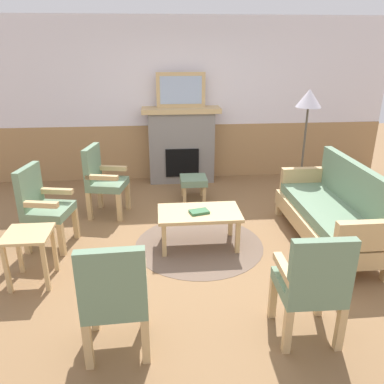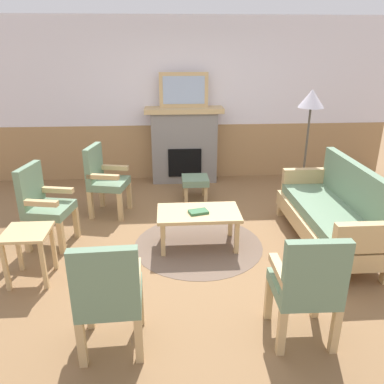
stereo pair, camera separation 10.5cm
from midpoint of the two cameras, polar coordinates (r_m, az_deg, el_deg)
name	(u,v)px [view 1 (the left image)]	position (r m, az deg, el deg)	size (l,w,h in m)	color
ground_plane	(195,245)	(4.67, -0.26, -7.87)	(14.00, 14.00, 0.00)	olive
wall_back	(180,103)	(6.74, -2.24, 13.03)	(7.20, 0.14, 2.70)	white
fireplace	(181,144)	(6.62, -2.04, 7.08)	(1.30, 0.44, 1.28)	gray
framed_picture	(181,90)	(6.46, -2.15, 14.90)	(0.80, 0.04, 0.56)	tan
couch	(331,212)	(4.84, 19.41, -2.84)	(0.70, 1.80, 0.98)	tan
coffee_table	(199,216)	(4.49, 0.41, -3.56)	(0.96, 0.56, 0.44)	tan
round_rug	(199,245)	(4.67, 0.40, -7.83)	(1.54, 1.54, 0.01)	brown
book_on_table	(199,212)	(4.43, 0.39, -2.95)	(0.22, 0.14, 0.03)	#33663D
footstool	(193,182)	(5.89, -0.29, 1.52)	(0.40, 0.40, 0.36)	tan
armchair_near_fireplace	(42,204)	(4.78, -21.97, -1.62)	(0.56, 0.56, 0.98)	tan
armchair_by_window_left	(102,178)	(5.44, -13.73, 2.04)	(0.57, 0.57, 0.98)	tan
armchair_front_left	(115,294)	(3.00, -12.42, -14.54)	(0.50, 0.50, 0.98)	tan
armchair_front_center	(312,282)	(3.18, 16.54, -12.76)	(0.49, 0.49, 0.98)	tan
side_table	(29,243)	(4.15, -23.75, -7.00)	(0.44, 0.44, 0.55)	tan
floor_lamp_by_couch	(308,106)	(5.76, 16.39, 12.21)	(0.36, 0.36, 1.68)	#332D28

